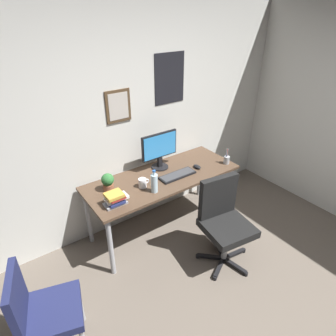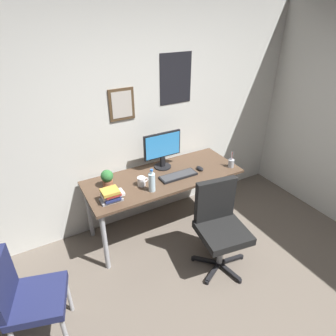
# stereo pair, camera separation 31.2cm
# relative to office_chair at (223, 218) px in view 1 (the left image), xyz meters

# --- Properties ---
(wall_back) EXTENTS (4.40, 0.10, 2.60)m
(wall_back) POSITION_rel_office_chair_xyz_m (-0.37, 1.18, 0.77)
(wall_back) COLOR silver
(wall_back) RESTS_ON ground_plane
(desk) EXTENTS (1.77, 0.69, 0.74)m
(desk) POSITION_rel_office_chair_xyz_m (-0.22, 0.75, 0.14)
(desk) COLOR #4C3828
(desk) RESTS_ON ground_plane
(office_chair) EXTENTS (0.57, 0.57, 0.95)m
(office_chair) POSITION_rel_office_chair_xyz_m (0.00, 0.00, 0.00)
(office_chair) COLOR black
(office_chair) RESTS_ON ground_plane
(side_chair) EXTENTS (0.52, 0.52, 0.88)m
(side_chair) POSITION_rel_office_chair_xyz_m (-1.79, 0.06, -0.03)
(side_chair) COLOR #1E234C
(side_chair) RESTS_ON ground_plane
(monitor) EXTENTS (0.46, 0.20, 0.43)m
(monitor) POSITION_rel_office_chair_xyz_m (-0.14, 0.94, 0.45)
(monitor) COLOR black
(monitor) RESTS_ON desk
(keyboard) EXTENTS (0.43, 0.15, 0.03)m
(keyboard) POSITION_rel_office_chair_xyz_m (-0.09, 0.66, 0.22)
(keyboard) COLOR black
(keyboard) RESTS_ON desk
(computer_mouse) EXTENTS (0.06, 0.11, 0.04)m
(computer_mouse) POSITION_rel_office_chair_xyz_m (0.21, 0.67, 0.23)
(computer_mouse) COLOR black
(computer_mouse) RESTS_ON desk
(water_bottle) EXTENTS (0.07, 0.07, 0.25)m
(water_bottle) POSITION_rel_office_chair_xyz_m (-0.47, 0.55, 0.32)
(water_bottle) COLOR silver
(water_bottle) RESTS_ON desk
(coffee_mug_near) EXTENTS (0.12, 0.09, 0.10)m
(coffee_mug_near) POSITION_rel_office_chair_xyz_m (-0.52, 0.70, 0.26)
(coffee_mug_near) COLOR white
(coffee_mug_near) RESTS_ON desk
(potted_plant) EXTENTS (0.13, 0.13, 0.20)m
(potted_plant) POSITION_rel_office_chair_xyz_m (-0.84, 0.85, 0.32)
(potted_plant) COLOR brown
(potted_plant) RESTS_ON desk
(pen_cup) EXTENTS (0.07, 0.07, 0.20)m
(pen_cup) POSITION_rel_office_chair_xyz_m (0.57, 0.55, 0.27)
(pen_cup) COLOR #9EA0A5
(pen_cup) RESTS_ON desk
(book_stack_left) EXTENTS (0.24, 0.15, 0.13)m
(book_stack_left) POSITION_rel_office_chair_xyz_m (-0.89, 0.58, 0.28)
(book_stack_left) COLOR gray
(book_stack_left) RESTS_ON desk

